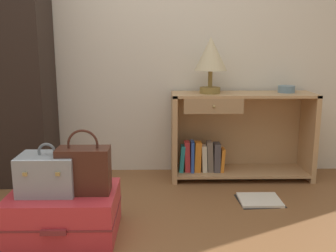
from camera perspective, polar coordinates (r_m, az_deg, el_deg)
back_wall at (r=3.46m, az=-4.95°, el=14.76°), size 6.40×0.10×2.60m
bookshelf at (r=3.35m, az=9.79°, el=-1.44°), size 1.18×0.38×0.73m
table_lamp at (r=3.20m, az=6.30°, el=10.14°), size 0.27×0.27×0.46m
bowl at (r=3.41m, az=17.04°, el=5.22°), size 0.14×0.14×0.06m
suitcase_large at (r=2.46m, az=-14.98°, el=-12.22°), size 0.63×0.51×0.27m
train_case at (r=2.38m, az=-17.23°, el=-6.69°), size 0.33×0.25×0.30m
handbag at (r=2.32m, az=-12.27°, el=-6.27°), size 0.30×0.15×0.38m
open_book_on_floor at (r=2.96m, az=13.33°, el=-10.58°), size 0.33×0.29×0.02m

